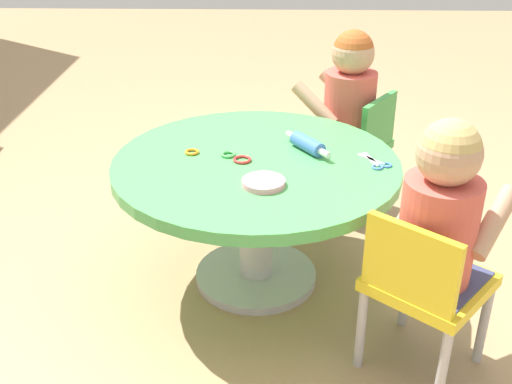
% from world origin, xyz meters
% --- Properties ---
extents(ground_plane, '(10.00, 10.00, 0.00)m').
position_xyz_m(ground_plane, '(0.00, 0.00, 0.00)').
color(ground_plane, tan).
extents(craft_table, '(0.97, 0.97, 0.48)m').
position_xyz_m(craft_table, '(0.00, 0.00, 0.38)').
color(craft_table, silver).
rests_on(craft_table, ground).
extents(child_chair_left, '(0.42, 0.42, 0.54)m').
position_xyz_m(child_chair_left, '(-0.46, -0.48, 0.31)').
color(child_chair_left, '#B7B7BC').
rests_on(child_chair_left, ground).
extents(seated_child_left, '(0.44, 0.43, 0.51)m').
position_xyz_m(seated_child_left, '(-0.43, -0.51, 0.53)').
color(seated_child_left, '#3F4772').
rests_on(seated_child_left, ground).
extents(child_chair_right, '(0.42, 0.42, 0.54)m').
position_xyz_m(child_chair_right, '(0.53, -0.40, 0.31)').
color(child_chair_right, '#B7B7BC').
rests_on(child_chair_right, ground).
extents(seated_child_right, '(0.42, 0.44, 0.51)m').
position_xyz_m(seated_child_right, '(0.55, -0.36, 0.53)').
color(seated_child_right, '#3F4772').
rests_on(seated_child_right, ground).
extents(rolling_pin, '(0.20, 0.15, 0.05)m').
position_xyz_m(rolling_pin, '(0.08, -0.17, 0.50)').
color(rolling_pin, '#3F72CC').
rests_on(rolling_pin, craft_table).
extents(craft_scissors, '(0.14, 0.11, 0.01)m').
position_xyz_m(craft_scissors, '(-0.02, -0.40, 0.48)').
color(craft_scissors, silver).
rests_on(craft_scissors, craft_table).
extents(playdough_blob_0, '(0.13, 0.13, 0.02)m').
position_xyz_m(playdough_blob_0, '(-0.19, -0.03, 0.49)').
color(playdough_blob_0, pink).
rests_on(playdough_blob_0, craft_table).
extents(cookie_cutter_0, '(0.06, 0.06, 0.01)m').
position_xyz_m(cookie_cutter_0, '(-0.01, 0.05, 0.48)').
color(cookie_cutter_0, red).
rests_on(cookie_cutter_0, craft_table).
extents(cookie_cutter_1, '(0.05, 0.05, 0.01)m').
position_xyz_m(cookie_cutter_1, '(0.05, 0.22, 0.48)').
color(cookie_cutter_1, orange).
rests_on(cookie_cutter_1, craft_table).
extents(cookie_cutter_2, '(0.05, 0.05, 0.01)m').
position_xyz_m(cookie_cutter_2, '(0.03, 0.09, 0.48)').
color(cookie_cutter_2, '#4CB259').
rests_on(cookie_cutter_2, craft_table).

